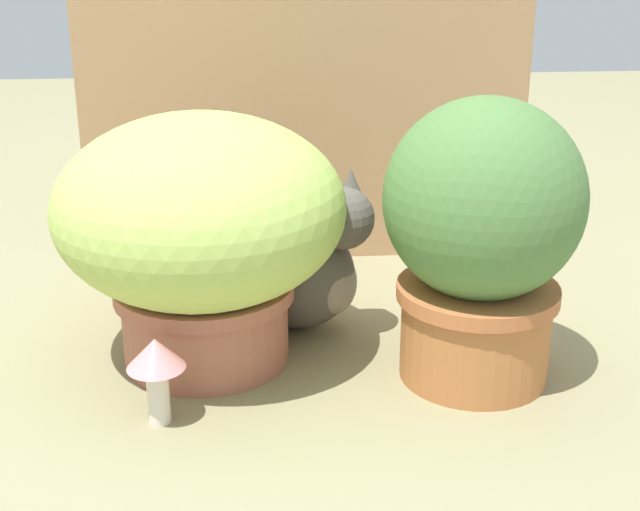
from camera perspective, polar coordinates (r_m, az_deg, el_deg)
ground_plane at (r=1.52m, az=-4.46°, el=-7.15°), size 6.00×6.00×0.00m
cardboard_backdrop at (r=1.89m, az=-0.90°, el=13.74°), size 0.95×0.03×0.96m
grass_planter at (r=1.46m, az=-7.65°, el=1.88°), size 0.48×0.48×0.43m
leafy_planter at (r=1.41m, az=10.35°, el=1.41°), size 0.31×0.31×0.47m
cat at (r=1.61m, az=-1.54°, el=-0.63°), size 0.34×0.30×0.32m
mushroom_ornament_pink at (r=1.34m, az=-10.49°, el=-6.79°), size 0.09×0.09×0.14m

